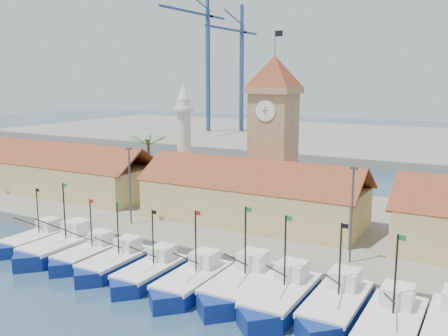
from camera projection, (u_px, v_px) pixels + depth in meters
The scene contains 21 objects.
ground at pixel (151, 294), 43.18m from camera, with size 400.00×400.00×0.00m, color navy.
quay at pixel (266, 218), 63.68m from camera, with size 140.00×32.00×1.50m, color gray.
terminal at pixel (395, 142), 137.57m from camera, with size 240.00×80.00×2.00m, color gray.
boat_0 at pixel (34, 241), 54.92m from camera, with size 3.32×9.10×6.88m.
boat_1 at pixel (59, 248), 52.19m from camera, with size 3.91×10.71×8.11m.
boat_2 at pixel (87, 256), 50.29m from camera, with size 3.29×9.01×6.82m.
boat_3 at pixel (113, 264), 48.01m from camera, with size 3.40×9.32×7.06m.
boat_4 at pixel (148, 274), 45.60m from camera, with size 3.37×9.23×6.98m.
boat_5 at pixel (191, 283), 43.40m from camera, with size 3.63×9.95×7.53m.
boat_6 at pixel (240, 287), 42.46m from camera, with size 3.93×10.76×8.14m.
boat_7 at pixel (279, 300), 40.12m from camera, with size 3.88×10.63×8.04m.
boat_8 at pixel (335, 309), 38.52m from camera, with size 3.81×10.44×7.90m.
boat_9 at pixel (390, 331), 35.19m from camera, with size 3.89×10.67×8.07m.
hall_left at pixel (61, 175), 74.99m from camera, with size 31.20×10.13×7.61m.
hall_center at pixel (252, 200), 59.66m from camera, with size 27.04×10.13×7.61m.
clock_tower at pixel (273, 130), 63.41m from camera, with size 5.80×5.80×22.70m.
minaret at pixel (184, 139), 72.71m from camera, with size 3.00×3.00×16.30m.
palm_tree at pixel (149, 161), 74.00m from camera, with size 5.60×5.03×8.39m.
lamp_posts at pixel (223, 194), 52.11m from camera, with size 80.70×0.25×9.03m.
crane_blue_far at pixel (205, 53), 151.28m from camera, with size 1.00×34.57×43.13m.
crane_blue_near at pixel (240, 62), 153.10m from camera, with size 1.00×31.48×38.48m.
Camera 1 is at (25.29, -32.34, 18.37)m, focal length 40.00 mm.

